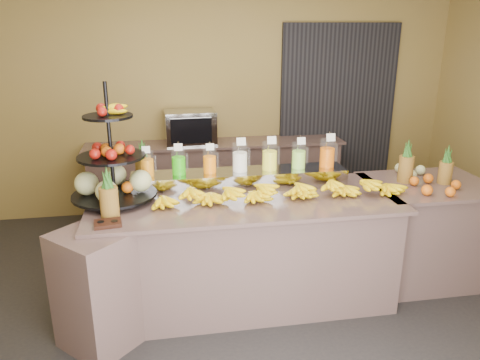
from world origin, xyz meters
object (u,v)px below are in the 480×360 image
object	(u,v)px
pitcher_tray	(240,179)
right_fruit_pile	(429,178)
oven_warmer	(190,127)
banana_heap	(278,189)
condiment_caddy	(108,223)
fruit_stand	(119,172)

from	to	relation	value
pitcher_tray	right_fruit_pile	xyz separation A→B (m)	(1.63, -0.25, 0.00)
right_fruit_pile	oven_warmer	bearing A→B (deg)	135.31
banana_heap	condiment_caddy	size ratio (longest dim) A/B	11.17
condiment_caddy	oven_warmer	distance (m)	2.43
pitcher_tray	banana_heap	bearing A→B (deg)	-50.55
right_fruit_pile	oven_warmer	world-z (taller)	oven_warmer
right_fruit_pile	oven_warmer	size ratio (longest dim) A/B	0.77
right_fruit_pile	fruit_stand	bearing A→B (deg)	177.65
banana_heap	oven_warmer	world-z (taller)	oven_warmer
fruit_stand	condiment_caddy	world-z (taller)	fruit_stand
fruit_stand	oven_warmer	size ratio (longest dim) A/B	1.62
pitcher_tray	fruit_stand	size ratio (longest dim) A/B	1.95
banana_heap	right_fruit_pile	size ratio (longest dim) A/B	4.62
banana_heap	fruit_stand	distance (m)	1.28
banana_heap	condiment_caddy	world-z (taller)	banana_heap
pitcher_tray	fruit_stand	xyz separation A→B (m)	(-1.00, -0.14, 0.16)
banana_heap	oven_warmer	bearing A→B (deg)	106.03
condiment_caddy	fruit_stand	bearing A→B (deg)	83.26
fruit_stand	oven_warmer	bearing A→B (deg)	79.94
pitcher_tray	right_fruit_pile	bearing A→B (deg)	-8.72
pitcher_tray	banana_heap	world-z (taller)	banana_heap
right_fruit_pile	oven_warmer	distance (m)	2.73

